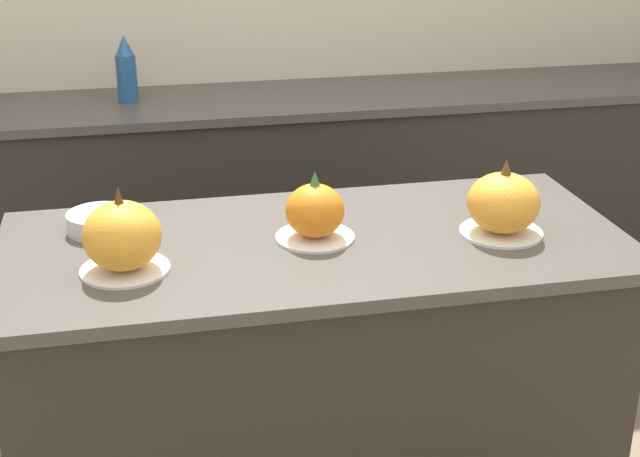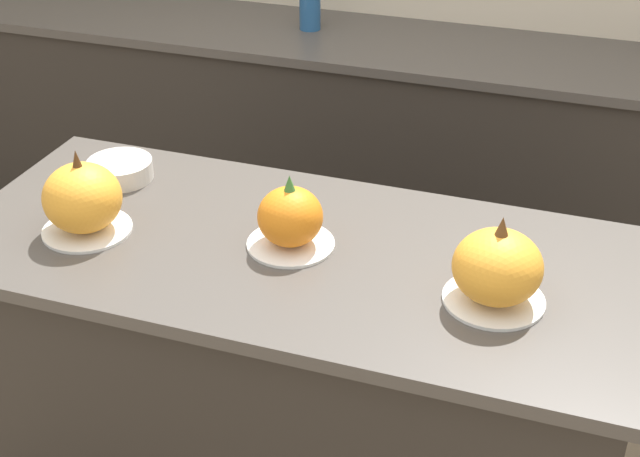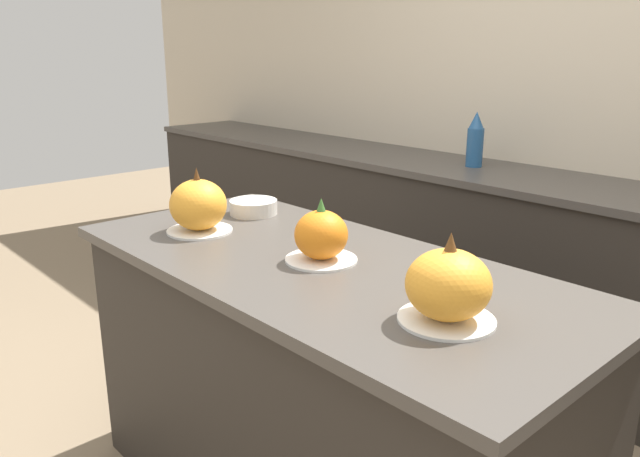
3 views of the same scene
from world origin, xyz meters
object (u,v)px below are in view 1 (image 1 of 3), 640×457
Objects in this scene: pumpkin_cake_right at (503,204)px; pumpkin_cake_left at (122,238)px; pumpkin_cake_center at (317,213)px; bottle_tall at (126,70)px; mixing_bowl at (100,222)px.

pumpkin_cake_left is at bearing -178.32° from pumpkin_cake_right.
pumpkin_cake_left is 1.02m from pumpkin_cake_right.
pumpkin_cake_left is 1.04× the size of pumpkin_cake_center.
pumpkin_cake_right is 0.83× the size of bottle_tall.
pumpkin_cake_left is 1.59m from bottle_tall.
pumpkin_cake_center is 0.95× the size of pumpkin_cake_right.
bottle_tall is at bearing 122.31° from pumpkin_cake_right.
pumpkin_cake_center is 0.51m from pumpkin_cake_right.
bottle_tall reaches higher than pumpkin_cake_left.
pumpkin_cake_right is (0.50, -0.07, 0.01)m from pumpkin_cake_center.
pumpkin_cake_center is (0.51, 0.10, -0.02)m from pumpkin_cake_left.
pumpkin_cake_left reaches higher than mixing_bowl.
pumpkin_cake_center is 0.60m from mixing_bowl.
pumpkin_cake_left is at bearing -77.10° from mixing_bowl.
pumpkin_cake_left reaches higher than pumpkin_cake_right.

